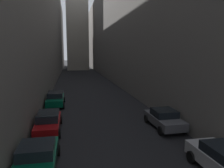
{
  "coord_description": "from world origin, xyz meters",
  "views": [
    {
      "loc": [
        -2.67,
        1.77,
        5.79
      ],
      "look_at": [
        0.0,
        15.39,
        3.77
      ],
      "focal_mm": 34.02,
      "sensor_mm": 36.0,
      "label": 1
    }
  ],
  "objects": [
    {
      "name": "parked_car_left_far",
      "position": [
        -4.4,
        25.62,
        0.79
      ],
      "size": [
        1.99,
        4.54,
        1.51
      ],
      "rotation": [
        0.0,
        0.0,
        1.57
      ],
      "color": "#05472D",
      "rests_on": "ground"
    },
    {
      "name": "parked_car_left_third",
      "position": [
        -4.4,
        17.62,
        0.75
      ],
      "size": [
        1.87,
        4.48,
        1.43
      ],
      "rotation": [
        0.0,
        0.0,
        1.57
      ],
      "color": "maroon",
      "rests_on": "ground"
    },
    {
      "name": "building_block_right",
      "position": [
        10.85,
        50.0,
        11.41
      ],
      "size": [
        10.7,
        108.0,
        22.82
      ],
      "primitive_type": "cube",
      "color": "slate",
      "rests_on": "ground"
    },
    {
      "name": "ground_plane",
      "position": [
        0.0,
        48.0,
        0.0
      ],
      "size": [
        264.0,
        264.0,
        0.0
      ],
      "primitive_type": "plane",
      "color": "black"
    },
    {
      "name": "parked_car_left_second",
      "position": [
        -4.4,
        12.09,
        0.72
      ],
      "size": [
        2.03,
        4.18,
        1.42
      ],
      "rotation": [
        0.0,
        0.0,
        1.57
      ],
      "color": "#05472D",
      "rests_on": "ground"
    },
    {
      "name": "parked_car_right_third",
      "position": [
        4.4,
        16.67,
        0.75
      ],
      "size": [
        2.04,
        4.18,
        1.45
      ],
      "rotation": [
        0.0,
        0.0,
        1.57
      ],
      "color": "#4C4C51",
      "rests_on": "ground"
    },
    {
      "name": "building_block_left",
      "position": [
        -11.72,
        50.0,
        12.21
      ],
      "size": [
        12.44,
        108.0,
        24.42
      ],
      "primitive_type": "cube",
      "color": "slate",
      "rests_on": "ground"
    }
  ]
}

